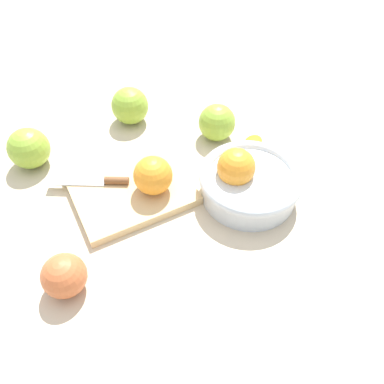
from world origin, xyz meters
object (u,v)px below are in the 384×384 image
object	(u,v)px
orange_on_board	(153,175)
apple_back_right	(64,276)
bowl	(248,181)
knife	(99,181)
apple_front_right	(29,148)
cutting_board	(131,189)
apple_front_left	(217,122)
apple_front_left_2	(130,106)

from	to	relation	value
orange_on_board	apple_back_right	distance (m)	0.23
bowl	apple_back_right	size ratio (longest dim) A/B	2.74
bowl	apple_back_right	distance (m)	0.35
knife	apple_front_right	world-z (taller)	apple_front_right
knife	cutting_board	bearing A→B (deg)	136.91
cutting_board	orange_on_board	distance (m)	0.06
cutting_board	apple_front_left	distance (m)	0.23
bowl	cutting_board	xyz separation A→B (m)	(0.17, -0.13, -0.03)
apple_front_right	apple_back_right	size ratio (longest dim) A/B	1.18
apple_front_right	apple_front_left_2	xyz separation A→B (m)	(-0.23, -0.01, 0.00)
bowl	apple_back_right	xyz separation A→B (m)	(0.35, -0.01, -0.00)
apple_front_left	apple_front_right	size ratio (longest dim) A/B	0.96
cutting_board	apple_front_left	size ratio (longest dim) A/B	2.72
cutting_board	apple_front_left_2	bearing A→B (deg)	-119.94
apple_front_left_2	knife	bearing A→B (deg)	44.37
knife	apple_front_left	distance (m)	0.27
orange_on_board	apple_front_left	xyz separation A→B (m)	(-0.20, -0.07, -0.01)
orange_on_board	apple_front_left_2	distance (m)	0.24
orange_on_board	apple_front_right	size ratio (longest dim) A/B	0.87
apple_front_left_2	apple_back_right	world-z (taller)	apple_front_left_2
orange_on_board	apple_front_right	xyz separation A→B (m)	(0.15, -0.22, -0.01)
bowl	apple_front_left	distance (m)	0.17
cutting_board	apple_front_left_2	distance (m)	0.22
apple_front_left	apple_front_right	distance (m)	0.38
bowl	apple_front_right	bearing A→B (deg)	-46.90
orange_on_board	apple_front_left_2	bearing A→B (deg)	-109.11
bowl	cutting_board	bearing A→B (deg)	-37.16
cutting_board	apple_front_left_2	world-z (taller)	apple_front_left_2
apple_front_right	apple_front_left_2	world-z (taller)	same
knife	apple_front_left	world-z (taller)	apple_front_left
knife	apple_back_right	world-z (taller)	apple_back_right
cutting_board	orange_on_board	size ratio (longest dim) A/B	3.00
apple_front_right	apple_front_left_2	distance (m)	0.23
apple_front_right	apple_back_right	world-z (taller)	apple_front_right
knife	apple_front_left_2	distance (m)	0.21
cutting_board	bowl	bearing A→B (deg)	142.84
knife	apple_front_left_2	size ratio (longest dim) A/B	1.64
apple_front_left_2	apple_back_right	distance (m)	0.42
apple_back_right	apple_front_right	bearing A→B (deg)	-100.68
cutting_board	apple_front_left	world-z (taller)	apple_front_left
apple_front_left	apple_front_right	bearing A→B (deg)	-23.06
apple_front_left	apple_front_left_2	world-z (taller)	apple_front_left_2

